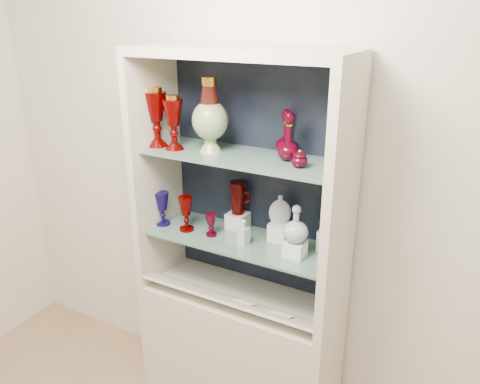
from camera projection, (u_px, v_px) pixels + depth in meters
The scene contains 29 objects.
wall_back at pixel (262, 159), 2.30m from camera, with size 3.50×0.02×2.80m, color silver.
cabinet_base at pixel (240, 354), 2.49m from camera, with size 1.00×0.40×0.75m, color beige.
cabinet_back_panel at pixel (259, 175), 2.31m from camera, with size 0.98×0.02×1.15m, color black.
cabinet_side_left at pixel (157, 171), 2.37m from camera, with size 0.04×0.40×1.15m, color beige.
cabinet_side_right at pixel (341, 206), 1.93m from camera, with size 0.04×0.40×1.15m, color beige.
cabinet_top_cap at pixel (240, 53), 1.94m from camera, with size 1.00×0.40×0.04m, color beige.
shelf_lower at pixel (242, 240), 2.27m from camera, with size 0.92×0.34×0.01m, color slate.
shelf_upper at pixel (242, 157), 2.12m from camera, with size 0.92×0.34×0.01m, color slate.
label_ledge at pixel (229, 300), 2.25m from camera, with size 0.92×0.18×0.01m, color beige.
label_card_0 at pixel (282, 314), 2.12m from camera, with size 0.10×0.07×0.00m, color white.
label_card_1 at pixel (245, 302), 2.21m from camera, with size 0.10×0.07×0.00m, color white.
pedestal_lamp_left at pixel (156, 117), 2.23m from camera, with size 0.11×0.11×0.28m, color #430100, non-canonical shape.
pedestal_lamp_right at pixel (174, 123), 2.17m from camera, with size 0.10×0.10×0.26m, color #430100, non-canonical shape.
enamel_urn at pixel (210, 115), 2.12m from camera, with size 0.17×0.17×0.34m, color #064119, non-canonical shape.
ruby_decanter_a at pixel (289, 133), 2.00m from camera, with size 0.10×0.10×0.24m, color #430112, non-canonical shape.
ruby_decanter_b at pixel (286, 130), 2.10m from camera, with size 0.09×0.09×0.22m, color #430112, non-canonical shape.
lidded_bowl at pixel (300, 158), 1.94m from camera, with size 0.07×0.07×0.08m, color #430112, non-canonical shape.
cobalt_goblet at pixel (162, 208), 2.39m from camera, with size 0.07×0.07×0.18m, color #120A44, non-canonical shape.
ruby_goblet_tall at pixel (186, 214), 2.33m from camera, with size 0.07×0.07×0.18m, color #430100, non-canonical shape.
ruby_goblet_small at pixel (211, 225), 2.28m from camera, with size 0.06×0.06×0.11m, color #430112, non-canonical shape.
riser_ruby_pitcher at pixel (238, 220), 2.37m from camera, with size 0.10×0.10×0.08m, color silver.
ruby_pitcher at pixel (238, 198), 2.33m from camera, with size 0.13×0.08×0.17m, color #430100, non-canonical shape.
clear_square_bottle at pixel (244, 232), 2.19m from camera, with size 0.04×0.04×0.13m, color #95A9AD, non-canonical shape.
riser_flat_flask at pixel (279, 232), 2.24m from camera, with size 0.09×0.09×0.09m, color silver.
flat_flask at pixel (280, 209), 2.20m from camera, with size 0.10×0.04×0.15m, color #ADB7C1, non-canonical shape.
riser_clear_round_decanter at pixel (295, 249), 2.09m from camera, with size 0.09×0.09×0.07m, color silver.
clear_round_decanter at pixel (296, 225), 2.05m from camera, with size 0.11×0.11×0.17m, color #95A9AD, non-canonical shape.
riser_cameo_medallion at pixel (327, 240), 2.14m from camera, with size 0.08×0.08×0.10m, color silver.
cameo_medallion at pixel (329, 216), 2.10m from camera, with size 0.12×0.04×0.14m, color black, non-canonical shape.
Camera 1 is at (0.98, -0.24, 2.06)m, focal length 35.00 mm.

